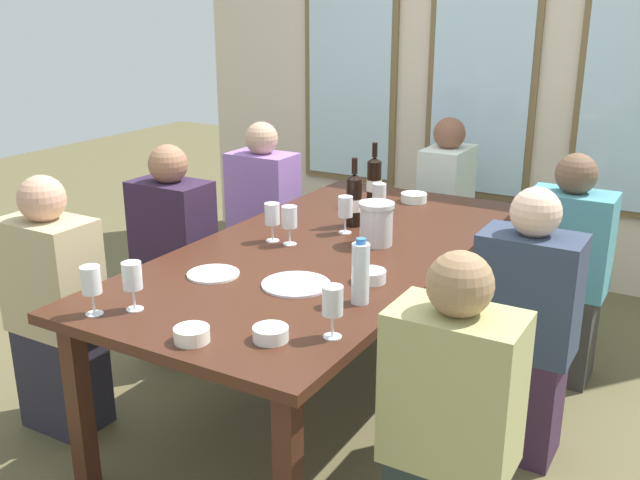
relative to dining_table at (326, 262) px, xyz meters
name	(u,v)px	position (x,y,z in m)	size (l,w,h in m)	color
ground_plane	(326,397)	(0.00, 0.00, -0.67)	(12.00, 12.00, 0.00)	brown
back_wall_with_windows	(485,52)	(0.00, 2.05, 0.78)	(4.29, 0.10, 2.90)	beige
dining_table	(326,262)	(0.00, 0.00, 0.00)	(1.09, 2.24, 0.74)	#412115
white_plate_0	(296,284)	(0.12, -0.44, 0.07)	(0.26, 0.26, 0.01)	white
white_plate_1	(213,274)	(-0.22, -0.51, 0.07)	(0.20, 0.20, 0.01)	white
metal_pitcher	(376,223)	(0.17, 0.15, 0.16)	(0.16, 0.16, 0.19)	silver
wine_bottle_0	(374,181)	(-0.13, 0.74, 0.19)	(0.08, 0.08, 0.33)	black
wine_bottle_1	(354,200)	(-0.05, 0.35, 0.19)	(0.08, 0.08, 0.33)	black
tasting_bowl_0	(192,335)	(0.08, -1.01, 0.09)	(0.11, 0.11, 0.05)	white
tasting_bowl_1	(370,276)	(0.34, -0.27, 0.09)	(0.12, 0.12, 0.05)	white
tasting_bowl_2	(271,334)	(0.29, -0.87, 0.09)	(0.11, 0.11, 0.04)	white
tasting_bowl_3	(414,198)	(0.03, 0.89, 0.09)	(0.14, 0.14, 0.05)	white
water_bottle	(360,273)	(0.40, -0.47, 0.18)	(0.06, 0.06, 0.24)	white
wine_glass_0	(345,209)	(-0.03, 0.22, 0.18)	(0.07, 0.07, 0.17)	white
wine_glass_1	(380,194)	(0.00, 0.52, 0.19)	(0.07, 0.07, 0.17)	white
wine_glass_2	(289,219)	(-0.16, -0.05, 0.18)	(0.07, 0.07, 0.17)	white
wine_glass_3	(132,277)	(-0.25, -0.91, 0.19)	(0.07, 0.07, 0.17)	white
wine_glass_4	(272,216)	(-0.25, -0.04, 0.18)	(0.07, 0.07, 0.17)	white
wine_glass_5	(91,282)	(-0.34, -1.01, 0.18)	(0.07, 0.07, 0.17)	white
wine_glass_6	(333,302)	(0.45, -0.76, 0.19)	(0.07, 0.07, 0.17)	white
seated_person_0	(56,312)	(-0.87, -0.75, -0.15)	(0.38, 0.24, 1.11)	#282631
seated_person_1	(450,437)	(0.87, -0.79, -0.15)	(0.38, 0.24, 1.11)	#26302E
seated_person_2	(264,221)	(-0.87, 0.78, -0.15)	(0.38, 0.24, 1.11)	#243632
seated_person_3	(565,275)	(0.87, 0.76, -0.15)	(0.38, 0.24, 1.11)	#34332E
seated_person_4	(174,260)	(-0.87, -0.01, -0.15)	(0.38, 0.24, 1.11)	#262234
seated_person_5	(524,333)	(0.87, 0.03, -0.15)	(0.38, 0.24, 1.11)	#3A233A
seated_person_6	(445,213)	(0.00, 1.47, -0.15)	(0.24, 0.38, 1.11)	#363A44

